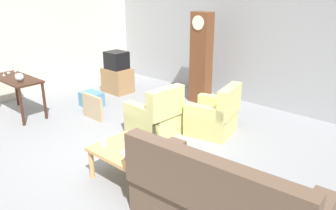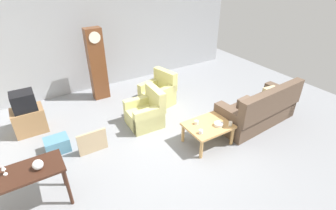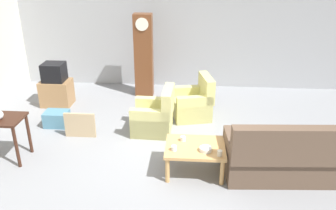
{
  "view_description": "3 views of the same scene",
  "coord_description": "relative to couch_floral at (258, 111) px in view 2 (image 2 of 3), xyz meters",
  "views": [
    {
      "loc": [
        3.7,
        -3.27,
        2.66
      ],
      "look_at": [
        0.37,
        0.4,
        0.85
      ],
      "focal_mm": 37.04,
      "sensor_mm": 36.0,
      "label": 1
    },
    {
      "loc": [
        -2.62,
        -3.83,
        3.55
      ],
      "look_at": [
        -0.06,
        0.31,
        0.72
      ],
      "focal_mm": 27.01,
      "sensor_mm": 36.0,
      "label": 2
    },
    {
      "loc": [
        0.38,
        -5.41,
        3.36
      ],
      "look_at": [
        -0.05,
        0.35,
        0.81
      ],
      "focal_mm": 37.59,
      "sensor_mm": 36.0,
      "label": 3
    }
  ],
  "objects": [
    {
      "name": "glass_dome_cloche",
      "position": [
        -4.8,
        0.14,
        0.52
      ],
      "size": [
        0.16,
        0.16,
        0.16
      ],
      "primitive_type": "sphere",
      "color": "silver",
      "rests_on": "console_table_dark"
    },
    {
      "name": "cup_white_porcelain",
      "position": [
        -1.75,
        0.19,
        0.16
      ],
      "size": [
        0.09,
        0.09,
        0.08
      ],
      "primitive_type": "cylinder",
      "color": "white",
      "rests_on": "coffee_table_wood"
    },
    {
      "name": "tv_stand_cabinet",
      "position": [
        -4.78,
        2.55,
        -0.05
      ],
      "size": [
        0.68,
        0.52,
        0.6
      ],
      "primitive_type": "cube",
      "color": "#997047",
      "rests_on": "ground_plane"
    },
    {
      "name": "cup_blue_rimmed",
      "position": [
        -1.88,
        -0.12,
        0.17
      ],
      "size": [
        0.08,
        0.08,
        0.08
      ],
      "primitive_type": "cylinder",
      "color": "silver",
      "rests_on": "coffee_table_wood"
    },
    {
      "name": "console_table_dark",
      "position": [
        -5.09,
        0.19,
        0.32
      ],
      "size": [
        1.3,
        0.56,
        0.79
      ],
      "color": "#381E14",
      "rests_on": "ground_plane"
    },
    {
      "name": "bowl_white_stacked",
      "position": [
        -1.38,
        -0.1,
        0.16
      ],
      "size": [
        0.19,
        0.19,
        0.06
      ],
      "primitive_type": "cylinder",
      "color": "white",
      "rests_on": "coffee_table_wood"
    },
    {
      "name": "armchair_olive_far",
      "position": [
        -1.58,
        2.12,
        -0.05
      ],
      "size": [
        0.94,
        0.92,
        0.92
      ],
      "color": "#CCC676",
      "rests_on": "ground_plane"
    },
    {
      "name": "storage_box_blue",
      "position": [
        -4.41,
        1.49,
        -0.2
      ],
      "size": [
        0.48,
        0.37,
        0.31
      ],
      "primitive_type": "cube",
      "color": "teal",
      "rests_on": "ground_plane"
    },
    {
      "name": "armchair_olive_near",
      "position": [
        -2.35,
        1.39,
        -0.05
      ],
      "size": [
        0.82,
        0.79,
        0.92
      ],
      "color": "#CCC67A",
      "rests_on": "ground_plane"
    },
    {
      "name": "cup_cream_tall",
      "position": [
        -1.17,
        -0.23,
        0.17
      ],
      "size": [
        0.08,
        0.08,
        0.09
      ],
      "primitive_type": "cylinder",
      "color": "beige",
      "rests_on": "coffee_table_wood"
    },
    {
      "name": "framed_picture_leaning",
      "position": [
        -3.77,
        1.05,
        -0.1
      ],
      "size": [
        0.6,
        0.05,
        0.5
      ],
      "primitive_type": "cube",
      "color": "tan",
      "rests_on": "ground_plane"
    },
    {
      "name": "ground_plane",
      "position": [
        -1.99,
        0.54,
        -0.35
      ],
      "size": [
        10.4,
        10.4,
        0.0
      ],
      "primitive_type": "plane",
      "color": "gray"
    },
    {
      "name": "wine_glass_short",
      "position": [
        -5.23,
        0.26,
        0.56
      ],
      "size": [
        0.06,
        0.06,
        0.18
      ],
      "color": "silver",
      "rests_on": "console_table_dark"
    },
    {
      "name": "garage_door_wall",
      "position": [
        -1.99,
        4.14,
        1.25
      ],
      "size": [
        8.4,
        0.16,
        3.2
      ],
      "primitive_type": "cube",
      "color": "#9EA0A5",
      "rests_on": "ground_plane"
    },
    {
      "name": "tv_crt",
      "position": [
        -4.78,
        2.55,
        0.45
      ],
      "size": [
        0.48,
        0.44,
        0.42
      ],
      "primitive_type": "cube",
      "color": "black",
      "rests_on": "tv_stand_cabinet"
    },
    {
      "name": "grandfather_clock",
      "position": [
        -2.82,
        3.34,
        0.66
      ],
      "size": [
        0.44,
        0.3,
        2.01
      ],
      "color": "brown",
      "rests_on": "ground_plane"
    },
    {
      "name": "couch_floral",
      "position": [
        0.0,
        0.0,
        0.0
      ],
      "size": [
        2.15,
        1.01,
        1.04
      ],
      "color": "brown",
      "rests_on": "ground_plane"
    },
    {
      "name": "coffee_table_wood",
      "position": [
        -1.54,
        0.04,
        0.06
      ],
      "size": [
        0.96,
        0.76,
        0.48
      ],
      "color": "tan",
      "rests_on": "ground_plane"
    }
  ]
}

